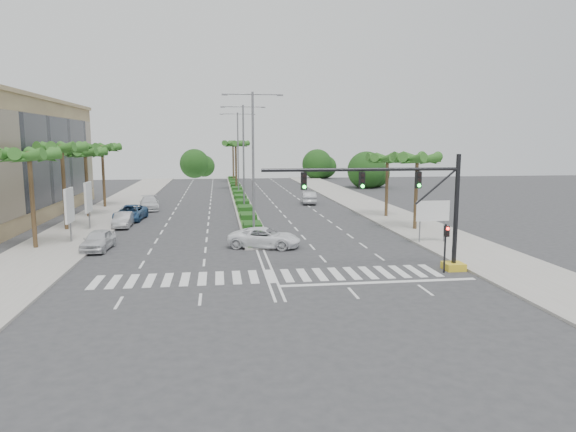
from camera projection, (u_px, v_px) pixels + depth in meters
name	position (u px, v px, depth m)	size (l,w,h in m)	color
ground	(270.00, 276.00, 30.50)	(160.00, 160.00, 0.00)	#333335
footpath_right	(399.00, 219.00, 52.14)	(6.00, 120.00, 0.15)	gray
footpath_left	(87.00, 226.00, 48.05)	(6.00, 120.00, 0.15)	gray
median	(239.00, 195.00, 74.60)	(2.20, 75.00, 0.20)	gray
median_grass	(239.00, 195.00, 74.58)	(1.80, 75.00, 0.04)	#2D6121
signal_gantry	(421.00, 216.00, 31.24)	(12.60, 1.20, 7.20)	gold
pedestrian_signal	(446.00, 240.00, 30.97)	(0.28, 0.36, 3.00)	black
direction_sign	(433.00, 213.00, 39.79)	(2.70, 0.11, 3.40)	slate
billboard_near	(69.00, 206.00, 39.89)	(0.18, 2.10, 4.35)	slate
billboard_far	(88.00, 198.00, 45.77)	(0.18, 2.10, 4.35)	slate
palm_left_near	(29.00, 159.00, 37.11)	(4.57, 4.68, 7.55)	brown
palm_left_mid	(62.00, 151.00, 44.90)	(4.57, 4.68, 7.95)	brown
palm_left_far	(85.00, 155.00, 52.82)	(4.57, 4.68, 7.35)	brown
palm_left_end	(102.00, 150.00, 60.61)	(4.57, 4.68, 7.75)	brown
palm_right_near	(417.00, 161.00, 45.27)	(4.57, 4.68, 7.05)	brown
palm_right_far	(388.00, 161.00, 53.15)	(4.57, 4.68, 6.75)	brown
palm_median_a	(236.00, 146.00, 83.37)	(4.57, 4.68, 8.05)	brown
palm_median_b	(233.00, 145.00, 98.07)	(4.57, 4.68, 8.05)	brown
streetlight_near	(253.00, 155.00, 43.23)	(5.10, 0.25, 12.00)	slate
streetlight_mid	(244.00, 151.00, 58.91)	(5.10, 0.25, 12.00)	slate
streetlight_far	(238.00, 149.00, 74.60)	(5.10, 0.25, 12.00)	slate
car_parked_a	(98.00, 240.00, 37.69)	(1.77, 4.41, 1.50)	silver
car_parked_b	(123.00, 220.00, 47.68)	(1.47, 4.22, 1.39)	#ADAFB2
car_parked_c	(131.00, 213.00, 51.73)	(2.56, 5.56, 1.55)	#29507E
car_parked_d	(149.00, 203.00, 59.64)	(2.16, 5.32, 1.54)	silver
car_crossing	(265.00, 238.00, 38.65)	(2.49, 5.40, 1.50)	white
car_right	(309.00, 198.00, 65.46)	(1.68, 4.81, 1.59)	#B3B3B8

